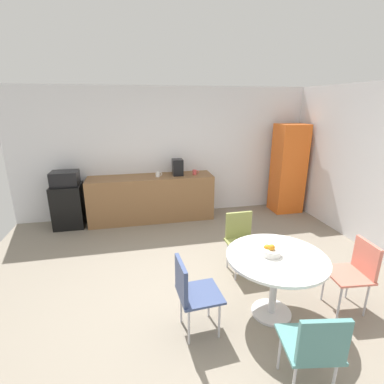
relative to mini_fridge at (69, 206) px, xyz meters
The scene contains 15 objects.
ground_plane 3.31m from the mini_fridge, 53.85° to the right, with size 6.00×6.00×0.00m, color gray.
wall_back 2.16m from the mini_fridge, 10.25° to the left, with size 6.00×0.10×2.60m, color silver.
counter_block 1.57m from the mini_fridge, ahead, with size 2.45×0.60×0.90m, color brown.
mini_fridge is the anchor object (origin of this frame).
microwave 0.54m from the mini_fridge, ahead, with size 0.48×0.38×0.26m, color black.
locker_cabinet 4.52m from the mini_fridge, ahead, with size 0.60×0.50×1.87m, color orange.
round_table 4.05m from the mini_fridge, 48.77° to the right, with size 1.07×1.07×0.74m.
chair_teal 4.71m from the mini_fridge, 57.79° to the right, with size 0.48×0.48×0.83m.
chair_coral 4.79m from the mini_fridge, 40.93° to the right, with size 0.46×0.46×0.83m.
chair_olive 3.38m from the mini_fridge, 38.34° to the right, with size 0.43×0.43×0.83m.
chair_navy 3.55m from the mini_fridge, 61.04° to the right, with size 0.45×0.45×0.83m.
fruit_bowl 4.00m from the mini_fridge, 49.03° to the right, with size 0.21×0.21×0.13m.
mug_white 1.80m from the mini_fridge, ahead, with size 0.13×0.08×0.09m.
mug_green 2.51m from the mini_fridge, ahead, with size 0.13×0.08×0.09m.
coffee_maker 2.21m from the mini_fridge, ahead, with size 0.20×0.24×0.32m, color black.
Camera 1 is at (-0.70, -2.80, 2.28)m, focal length 26.55 mm.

